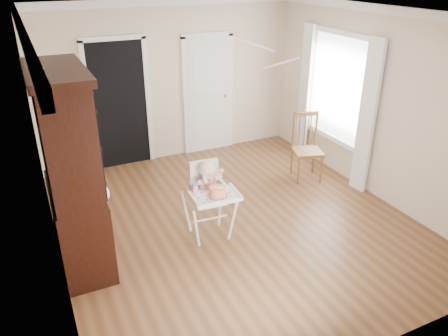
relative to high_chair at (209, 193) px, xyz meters
name	(u,v)px	position (x,y,z in m)	size (l,w,h in m)	color
floor	(234,220)	(0.46, 0.18, -0.62)	(5.00, 5.00, 0.00)	brown
ceiling	(237,12)	(0.46, 0.18, 2.08)	(5.00, 5.00, 0.00)	white
wall_back	(170,82)	(0.46, 2.68, 0.73)	(4.50, 4.50, 0.00)	beige
wall_left	(42,159)	(-1.79, 0.18, 0.73)	(5.00, 5.00, 0.00)	beige
wall_right	(375,104)	(2.71, 0.18, 0.73)	(5.00, 5.00, 0.00)	beige
crown_molding	(237,18)	(0.46, 0.18, 2.02)	(4.50, 5.00, 0.12)	white
doorway	(119,102)	(-0.44, 2.67, 0.48)	(1.06, 0.05, 2.22)	black
closet_door	(208,96)	(1.16, 2.66, 0.40)	(0.96, 0.09, 2.13)	white
window_right	(335,95)	(2.63, 0.98, 0.66)	(0.13, 1.84, 2.30)	white
high_chair	(209,193)	(0.00, 0.00, 0.00)	(0.62, 0.75, 1.01)	white
baby	(208,180)	(0.00, 0.02, 0.16)	(0.30, 0.24, 0.47)	beige
cake	(218,192)	(0.01, -0.25, 0.14)	(0.25, 0.25, 0.12)	silver
sippy_cup	(195,188)	(-0.21, -0.09, 0.15)	(0.07, 0.07, 0.17)	pink
china_cabinet	(72,173)	(-1.53, 0.18, 0.52)	(0.60, 1.35, 2.28)	black
dining_chair	(307,149)	(2.09, 0.88, -0.13)	(0.54, 0.54, 1.07)	brown
streamer	(255,45)	(0.75, 0.28, 1.69)	(0.03, 0.50, 0.02)	pink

